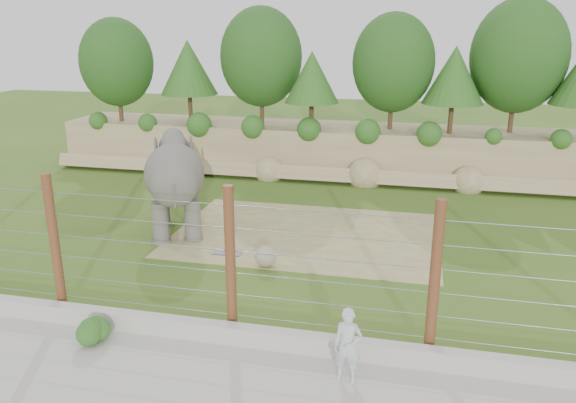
% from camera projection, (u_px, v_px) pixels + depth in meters
% --- Properties ---
extents(ground, '(90.00, 90.00, 0.00)m').
position_uv_depth(ground, '(275.00, 264.00, 18.91)').
color(ground, '#39661C').
rests_on(ground, ground).
extents(back_embankment, '(30.00, 5.52, 8.77)m').
position_uv_depth(back_embankment, '(344.00, 100.00, 29.39)').
color(back_embankment, '#947B5C').
rests_on(back_embankment, ground).
extents(dirt_patch, '(10.00, 7.00, 0.02)m').
position_uv_depth(dirt_patch, '(306.00, 234.00, 21.59)').
color(dirt_patch, '#928655').
rests_on(dirt_patch, ground).
extents(drain_grate, '(1.00, 0.60, 0.03)m').
position_uv_depth(drain_grate, '(228.00, 252.00, 19.81)').
color(drain_grate, '#262628').
rests_on(drain_grate, dirt_patch).
extents(elephant, '(3.56, 4.89, 3.64)m').
position_uv_depth(elephant, '(175.00, 187.00, 21.27)').
color(elephant, '#625E58').
rests_on(elephant, ground).
extents(stone_ball, '(0.72, 0.72, 0.72)m').
position_uv_depth(stone_ball, '(266.00, 256.00, 18.57)').
color(stone_ball, gray).
rests_on(stone_ball, dirt_patch).
extents(retaining_wall, '(26.00, 0.35, 0.50)m').
position_uv_depth(retaining_wall, '(226.00, 333.00, 14.19)').
color(retaining_wall, '#BAB6AE').
rests_on(retaining_wall, ground).
extents(walkway, '(26.00, 4.00, 0.01)m').
position_uv_depth(walkway, '(197.00, 389.00, 12.40)').
color(walkway, '#BAB6AE').
rests_on(walkway, ground).
extents(barrier_fence, '(20.26, 0.26, 4.00)m').
position_uv_depth(barrier_fence, '(230.00, 262.00, 14.13)').
color(barrier_fence, brown).
rests_on(barrier_fence, ground).
extents(walkway_shrub, '(0.72, 0.72, 0.72)m').
position_uv_depth(walkway_shrub, '(91.00, 330.00, 14.12)').
color(walkway_shrub, '#286220').
rests_on(walkway_shrub, walkway).
extents(zookeeper, '(0.66, 0.45, 1.77)m').
position_uv_depth(zookeeper, '(348.00, 346.00, 12.44)').
color(zookeeper, '#AFB2B8').
rests_on(zookeeper, walkway).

